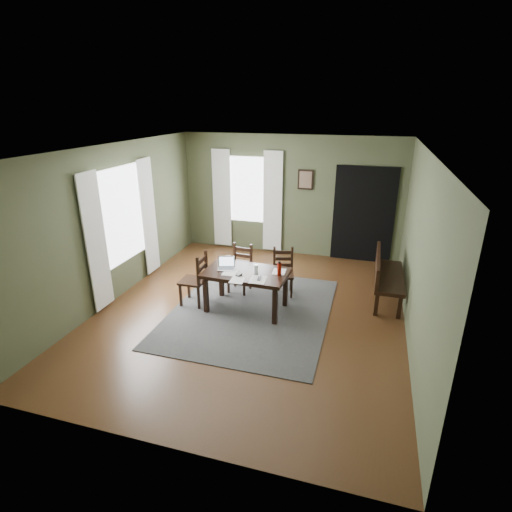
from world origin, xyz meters
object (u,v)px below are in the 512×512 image
(chair_back_left, at_px, (240,269))
(laptop, at_px, (227,265))
(chair_back_right, at_px, (283,272))
(water_bottle, at_px, (279,269))
(bench, at_px, (385,273))
(chair_end, at_px, (196,280))
(dining_table, at_px, (246,276))

(chair_back_left, bearing_deg, laptop, -88.63)
(chair_back_right, distance_m, water_bottle, 0.87)
(bench, distance_m, water_bottle, 2.00)
(chair_end, relative_size, chair_back_right, 1.10)
(bench, bearing_deg, chair_end, 109.49)
(dining_table, xyz_separation_m, laptop, (-0.36, 0.04, 0.14))
(laptop, bearing_deg, chair_end, 173.08)
(chair_end, height_order, chair_back_left, chair_end)
(chair_back_left, bearing_deg, dining_table, -59.90)
(laptop, bearing_deg, water_bottle, -20.01)
(chair_back_right, bearing_deg, bench, -5.53)
(chair_back_left, xyz_separation_m, bench, (2.57, 0.37, 0.07))
(chair_end, height_order, water_bottle, chair_end)
(bench, relative_size, water_bottle, 6.20)
(dining_table, relative_size, laptop, 4.20)
(dining_table, relative_size, bench, 0.95)
(chair_back_right, relative_size, water_bottle, 3.57)
(chair_back_left, bearing_deg, bench, 12.20)
(chair_back_left, distance_m, water_bottle, 1.18)
(chair_back_left, bearing_deg, chair_back_right, 10.74)
(dining_table, bearing_deg, water_bottle, 2.82)
(laptop, height_order, water_bottle, water_bottle)
(chair_back_right, bearing_deg, water_bottle, -96.82)
(bench, xyz_separation_m, water_bottle, (-1.68, -1.04, 0.31))
(bench, bearing_deg, dining_table, 115.04)
(laptop, relative_size, water_bottle, 1.40)
(chair_back_left, relative_size, water_bottle, 3.65)
(chair_back_left, bearing_deg, chair_end, -123.57)
(chair_end, bearing_deg, chair_back_left, 141.48)
(chair_back_left, relative_size, laptop, 2.61)
(bench, height_order, water_bottle, water_bottle)
(chair_end, distance_m, water_bottle, 1.51)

